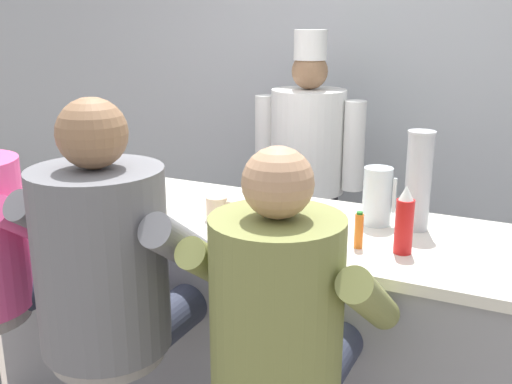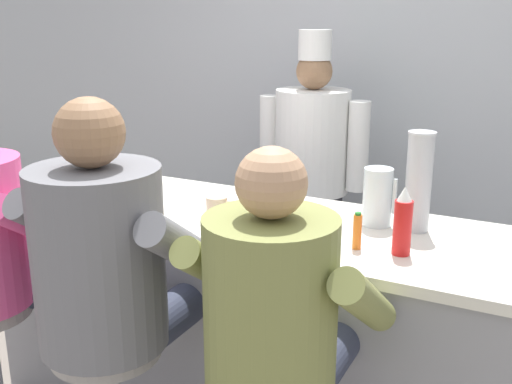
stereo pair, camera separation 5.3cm
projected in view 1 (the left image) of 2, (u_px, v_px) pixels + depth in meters
wall_back at (365, 88)px, 3.78m from camera, size 10.00×0.06×2.70m
diner_counter at (253, 321)px, 2.63m from camera, size 2.38×0.75×0.98m
ketchup_bottle_red at (404, 222)px, 2.07m from camera, size 0.06×0.06×0.25m
mustard_bottle_yellow at (274, 214)px, 2.22m from camera, size 0.06×0.06×0.20m
hot_sauce_bottle_orange at (359, 230)px, 2.13m from camera, size 0.03×0.03×0.14m
water_pitcher_clear at (377, 196)px, 2.37m from camera, size 0.13×0.11×0.23m
breakfast_plate at (131, 199)px, 2.69m from camera, size 0.22×0.22×0.04m
cereal_bowl at (263, 212)px, 2.45m from camera, size 0.14×0.14×0.06m
coffee_mug_tan at (218, 208)px, 2.44m from camera, size 0.13×0.09×0.09m
cup_stack_steel at (418, 181)px, 2.29m from camera, size 0.11×0.11×0.39m
diner_seated_grey at (110, 270)px, 2.01m from camera, size 0.66×0.65×1.54m
diner_seated_olive at (281, 323)px, 1.75m from camera, size 0.59×0.58×1.45m
cook_in_whites_near at (307, 166)px, 3.50m from camera, size 0.67×0.43×1.71m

